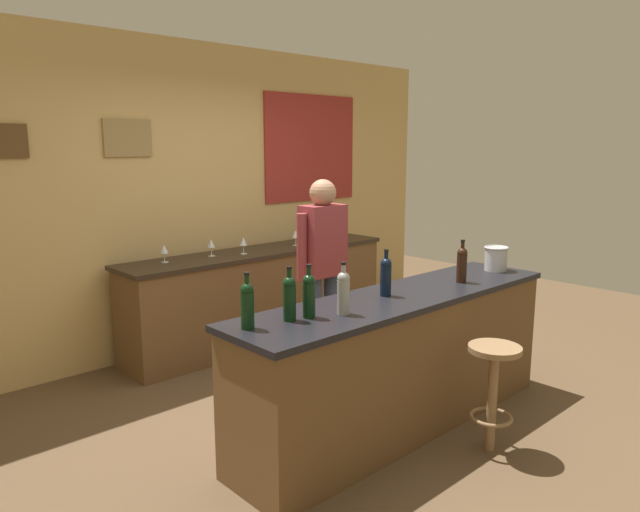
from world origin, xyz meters
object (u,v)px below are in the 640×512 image
wine_bottle_a (247,304)px  wine_bottle_b (289,297)px  bartender (323,266)px  wine_bottle_f (462,263)px  wine_bottle_c (309,294)px  wine_glass_d (295,235)px  wine_bottle_d (343,291)px  wine_bottle_e (386,275)px  ice_bucket (496,258)px  bar_stool (493,380)px  wine_glass_c (243,242)px  wine_glass_a (164,250)px  wine_glass_b (211,244)px

wine_bottle_a → wine_bottle_b: same height
bartender → wine_bottle_a: bartender is taller
wine_bottle_a → wine_bottle_f: same height
wine_bottle_b → wine_bottle_c: bearing=-14.8°
wine_glass_d → wine_bottle_d: bearing=-124.3°
wine_bottle_b → wine_bottle_e: (0.80, -0.00, 0.00)m
wine_bottle_d → ice_bucket: wine_bottle_d is taller
wine_bottle_a → bar_stool: bearing=-27.3°
wine_bottle_d → wine_glass_c: 2.19m
bar_stool → wine_bottle_e: bearing=112.7°
bar_stool → wine_bottle_f: wine_bottle_f is taller
wine_bottle_c → wine_bottle_e: same height
wine_bottle_a → wine_bottle_c: size_ratio=1.00×
wine_bottle_b → wine_glass_a: size_ratio=1.97×
wine_bottle_c → ice_bucket: 1.91m
wine_bottle_d → wine_glass_d: size_ratio=1.97×
wine_bottle_f → wine_glass_d: (0.23, 2.08, -0.05)m
wine_glass_c → wine_bottle_f: bearing=-78.5°
wine_bottle_e → wine_glass_b: wine_bottle_e is taller
wine_bottle_b → wine_bottle_c: size_ratio=1.00×
wine_bottle_c → wine_glass_a: bearing=83.8°
wine_glass_a → wine_bottle_f: bearing=-62.3°
wine_bottle_c → wine_bottle_d: (0.19, -0.09, 0.00)m
wine_bottle_b → wine_glass_b: wine_bottle_b is taller
wine_bottle_a → wine_glass_a: bearing=73.4°
wine_bottle_f → wine_glass_b: size_ratio=1.97×
wine_bottle_a → wine_glass_a: 2.11m
wine_bottle_f → wine_glass_b: (-0.69, 2.16, -0.05)m
wine_glass_a → wine_glass_d: same height
bartender → wine_bottle_c: size_ratio=5.29×
ice_bucket → wine_glass_c: size_ratio=1.21×
wine_bottle_b → wine_glass_c: (1.07, 1.93, -0.05)m
bar_stool → wine_bottle_c: bearing=147.0°
wine_bottle_b → wine_bottle_e: same height
wine_glass_a → wine_glass_d: bearing=-4.3°
wine_bottle_b → wine_glass_b: size_ratio=1.97×
wine_bottle_e → wine_bottle_f: same height
wine_bottle_f → wine_glass_a: 2.46m
wine_bottle_c → wine_glass_a: (0.23, 2.09, -0.05)m
ice_bucket → wine_glass_d: bearing=98.7°
wine_bottle_a → wine_bottle_f: bearing=-5.1°
bartender → wine_bottle_a: size_ratio=5.29×
bartender → wine_glass_b: bearing=105.8°
bartender → wine_bottle_b: bearing=-140.5°
wine_bottle_c → wine_glass_d: size_ratio=1.97×
wine_bottle_c → wine_bottle_f: 1.37m
wine_bottle_d → ice_bucket: (1.72, 0.04, -0.04)m
wine_bottle_d → wine_bottle_e: same height
wine_glass_b → wine_bottle_a: bearing=-117.8°
wine_bottle_f → wine_glass_c: (-0.42, 2.05, -0.05)m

